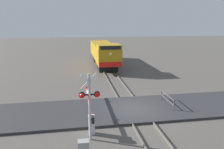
{
  "coord_description": "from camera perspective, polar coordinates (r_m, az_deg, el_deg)",
  "views": [
    {
      "loc": [
        -4.18,
        -15.12,
        6.72
      ],
      "look_at": [
        -1.07,
        3.67,
        1.99
      ],
      "focal_mm": 34.37,
      "sensor_mm": 36.0,
      "label": 1
    }
  ],
  "objects": [
    {
      "name": "ground_plane",
      "position": [
        17.07,
        5.64,
        -9.31
      ],
      "size": [
        160.0,
        160.0,
        0.0
      ],
      "primitive_type": "plane",
      "color": "#514C47"
    },
    {
      "name": "rail_track_left",
      "position": [
        16.88,
        3.26,
        -9.27
      ],
      "size": [
        0.08,
        80.0,
        0.15
      ],
      "primitive_type": "cube",
      "color": "#59544C",
      "rests_on": "ground_plane"
    },
    {
      "name": "rail_track_right",
      "position": [
        17.23,
        7.98,
        -8.89
      ],
      "size": [
        0.08,
        80.0,
        0.15
      ],
      "primitive_type": "cube",
      "color": "#59544C",
      "rests_on": "ground_plane"
    },
    {
      "name": "road_surface",
      "position": [
        17.04,
        5.65,
        -9.06
      ],
      "size": [
        36.0,
        5.08,
        0.16
      ],
      "primitive_type": "cube",
      "color": "#2D2D30",
      "rests_on": "ground_plane"
    },
    {
      "name": "locomotive",
      "position": [
        33.84,
        -2.21,
        5.87
      ],
      "size": [
        3.06,
        14.54,
        3.79
      ],
      "color": "black",
      "rests_on": "ground_plane"
    },
    {
      "name": "crossing_signal",
      "position": [
        12.08,
        -5.98,
        -6.68
      ],
      "size": [
        1.18,
        0.33,
        4.0
      ],
      "color": "#ADADB2",
      "rests_on": "ground_plane"
    },
    {
      "name": "crossing_gate",
      "position": [
        14.27,
        -5.77,
        -10.46
      ],
      "size": [
        0.36,
        6.92,
        1.33
      ],
      "color": "silver",
      "rests_on": "ground_plane"
    },
    {
      "name": "guard_railing",
      "position": [
        18.05,
        14.5,
        -6.29
      ],
      "size": [
        0.08,
        2.49,
        0.95
      ],
      "color": "#4C4742",
      "rests_on": "ground_plane"
    }
  ]
}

